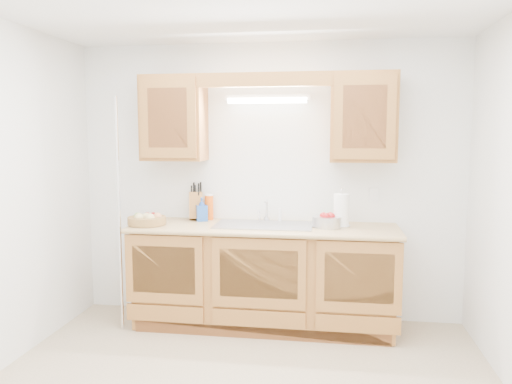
% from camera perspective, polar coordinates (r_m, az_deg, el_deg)
% --- Properties ---
extents(room, '(3.52, 3.50, 2.50)m').
position_cam_1_polar(room, '(3.10, -2.05, -1.46)').
color(room, '#C1A98B').
rests_on(room, ground).
extents(base_cabinets, '(2.20, 0.60, 0.86)m').
position_cam_1_polar(base_cabinets, '(4.43, 0.88, -9.71)').
color(base_cabinets, '#A56330').
rests_on(base_cabinets, ground).
extents(countertop, '(2.30, 0.63, 0.04)m').
position_cam_1_polar(countertop, '(4.31, 0.86, -4.14)').
color(countertop, tan).
rests_on(countertop, base_cabinets).
extents(upper_cabinet_left, '(0.55, 0.33, 0.75)m').
position_cam_1_polar(upper_cabinet_left, '(4.57, -9.34, 8.28)').
color(upper_cabinet_left, '#A56330').
rests_on(upper_cabinet_left, room).
extents(upper_cabinet_right, '(0.55, 0.33, 0.75)m').
position_cam_1_polar(upper_cabinet_right, '(4.36, 12.15, 8.31)').
color(upper_cabinet_right, '#A56330').
rests_on(upper_cabinet_right, room).
extents(valance, '(2.20, 0.05, 0.12)m').
position_cam_1_polar(valance, '(4.27, 0.90, 12.74)').
color(valance, '#A56330').
rests_on(valance, room).
extents(fluorescent_fixture, '(0.76, 0.08, 0.08)m').
position_cam_1_polar(fluorescent_fixture, '(4.48, 1.29, 10.61)').
color(fluorescent_fixture, white).
rests_on(fluorescent_fixture, room).
extents(sink, '(0.84, 0.46, 0.36)m').
position_cam_1_polar(sink, '(4.34, 0.90, -4.76)').
color(sink, '#9E9EA3').
rests_on(sink, countertop).
extents(wire_shelf_pole, '(0.03, 0.03, 2.00)m').
position_cam_1_polar(wire_shelf_pole, '(4.38, -15.36, -2.62)').
color(wire_shelf_pole, silver).
rests_on(wire_shelf_pole, ground).
extents(outlet_plate, '(0.08, 0.01, 0.12)m').
position_cam_1_polar(outlet_plate, '(4.55, 13.32, -0.31)').
color(outlet_plate, white).
rests_on(outlet_plate, room).
extents(fruit_basket, '(0.34, 0.34, 0.10)m').
position_cam_1_polar(fruit_basket, '(4.46, -12.35, -3.08)').
color(fruit_basket, '#AE8146').
rests_on(fruit_basket, countertop).
extents(knife_block, '(0.17, 0.23, 0.36)m').
position_cam_1_polar(knife_block, '(4.66, -6.88, -1.55)').
color(knife_block, '#A56330').
rests_on(knife_block, countertop).
extents(orange_canister, '(0.10, 0.10, 0.24)m').
position_cam_1_polar(orange_canister, '(4.62, -5.39, -1.70)').
color(orange_canister, '#F3580D').
rests_on(orange_canister, countertop).
extents(soap_bottle, '(0.13, 0.13, 0.21)m').
position_cam_1_polar(soap_bottle, '(4.56, -6.22, -1.97)').
color(soap_bottle, '#2353B1').
rests_on(soap_bottle, countertop).
extents(sponge, '(0.11, 0.09, 0.02)m').
position_cam_1_polar(sponge, '(4.52, 8.11, -3.35)').
color(sponge, '#CC333F').
rests_on(sponge, countertop).
extents(paper_towel, '(0.16, 0.16, 0.33)m').
position_cam_1_polar(paper_towel, '(4.31, 9.73, -2.10)').
color(paper_towel, silver).
rests_on(paper_towel, countertop).
extents(apple_bowl, '(0.28, 0.28, 0.13)m').
position_cam_1_polar(apple_bowl, '(4.27, 8.11, -3.28)').
color(apple_bowl, silver).
rests_on(apple_bowl, countertop).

